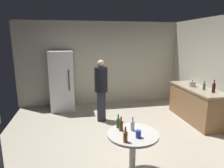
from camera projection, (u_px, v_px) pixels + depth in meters
The scene contains 14 objects.
ground_plane at pixel (118, 141), 4.41m from camera, with size 5.20×5.20×0.10m, color #B2A893.
wall_back at pixel (101, 64), 6.62m from camera, with size 5.32×0.06×2.70m, color beige.
refrigerator at pixel (62, 81), 6.08m from camera, with size 0.70×0.68×1.80m.
kitchen_counter at pixel (195, 104), 5.36m from camera, with size 0.64×1.79×0.90m.
kettle at pixel (192, 84), 5.37m from camera, with size 0.24×0.17×0.18m.
wine_bottle_on_counter at pixel (214, 88), 4.75m from camera, with size 0.08×0.08×0.31m.
beer_bottle_on_counter at pixel (204, 86), 5.03m from camera, with size 0.06×0.06×0.23m.
foreground_table at pixel (133, 139), 3.11m from camera, with size 0.80×0.80×0.73m.
beer_bottle_amber at pixel (125, 136), 2.80m from camera, with size 0.06×0.06×0.23m.
beer_bottle_brown at pixel (121, 126), 3.15m from camera, with size 0.06×0.06×0.23m.
beer_bottle_green at pixel (118, 123), 3.25m from camera, with size 0.06×0.06×0.23m.
beer_bottle_clear at pixel (133, 126), 3.16m from camera, with size 0.06×0.06×0.23m.
plastic_cup_blue at pixel (138, 134), 2.93m from camera, with size 0.08×0.08×0.11m, color blue.
person_in_black_shirt at pixel (101, 86), 5.21m from camera, with size 0.37×0.37×1.64m.
Camera 1 is at (-0.89, -3.93, 2.15)m, focal length 32.18 mm.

